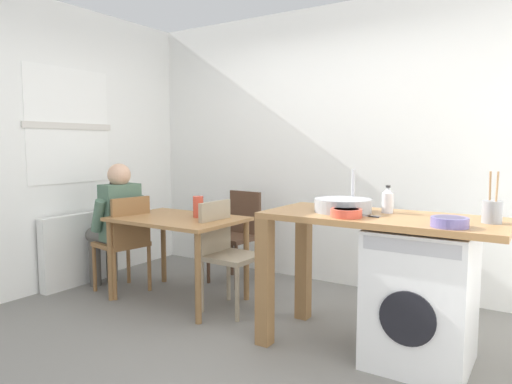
{
  "coord_description": "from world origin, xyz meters",
  "views": [
    {
      "loc": [
        1.85,
        -2.49,
        1.37
      ],
      "look_at": [
        -0.05,
        0.45,
        1.01
      ],
      "focal_mm": 32.43,
      "sensor_mm": 36.0,
      "label": 1
    }
  ],
  "objects": [
    {
      "name": "ground_plane",
      "position": [
        0.0,
        0.0,
        0.0
      ],
      "size": [
        5.46,
        5.46,
        0.0
      ],
      "primitive_type": "plane",
      "color": "slate"
    },
    {
      "name": "wall_back",
      "position": [
        0.0,
        1.75,
        1.35
      ],
      "size": [
        4.6,
        0.1,
        2.7
      ],
      "primitive_type": "cube",
      "color": "white",
      "rests_on": "ground_plane"
    },
    {
      "name": "wall_window_side",
      "position": [
        -2.15,
        0.0,
        1.35
      ],
      "size": [
        0.12,
        3.8,
        2.7
      ],
      "color": "white",
      "rests_on": "ground_plane"
    },
    {
      "name": "radiator",
      "position": [
        -2.02,
        0.3,
        0.35
      ],
      "size": [
        0.1,
        0.8,
        0.7
      ],
      "primitive_type": "cube",
      "color": "white",
      "rests_on": "ground_plane"
    },
    {
      "name": "dining_table",
      "position": [
        -0.88,
        0.48,
        0.64
      ],
      "size": [
        1.1,
        0.76,
        0.74
      ],
      "color": "#9E7042",
      "rests_on": "ground_plane"
    },
    {
      "name": "chair_person_seat",
      "position": [
        -1.43,
        0.37,
        0.51
      ],
      "size": [
        0.46,
        0.46,
        0.9
      ],
      "rotation": [
        0.0,
        0.0,
        1.39
      ],
      "color": "olive",
      "rests_on": "ground_plane"
    },
    {
      "name": "chair_opposite",
      "position": [
        -0.41,
        0.53,
        0.51
      ],
      "size": [
        0.41,
        0.41,
        0.9
      ],
      "rotation": [
        0.0,
        0.0,
        -1.59
      ],
      "color": "gray",
      "rests_on": "ground_plane"
    },
    {
      "name": "chair_spare_by_wall",
      "position": [
        -0.78,
        1.26,
        0.51
      ],
      "size": [
        0.43,
        0.43,
        0.9
      ],
      "rotation": [
        0.0,
        0.0,
        3.06
      ],
      "color": "#4C3323",
      "rests_on": "ground_plane"
    },
    {
      "name": "seated_person",
      "position": [
        -1.59,
        0.4,
        0.67
      ],
      "size": [
        0.53,
        0.53,
        1.2
      ],
      "rotation": [
        0.0,
        0.0,
        1.39
      ],
      "color": "#595651",
      "rests_on": "ground_plane"
    },
    {
      "name": "kitchen_counter",
      "position": [
        0.73,
        0.41,
        0.76
      ],
      "size": [
        1.5,
        0.68,
        0.92
      ],
      "color": "#9E7042",
      "rests_on": "ground_plane"
    },
    {
      "name": "washing_machine",
      "position": [
        1.2,
        0.4,
        0.43
      ],
      "size": [
        0.6,
        0.61,
        0.86
      ],
      "color": "white",
      "rests_on": "ground_plane"
    },
    {
      "name": "sink_basin",
      "position": [
        0.68,
        0.41,
        0.97
      ],
      "size": [
        0.38,
        0.38,
        0.09
      ],
      "primitive_type": "cylinder",
      "color": "#9EA0A5",
      "rests_on": "kitchen_counter"
    },
    {
      "name": "tap",
      "position": [
        0.68,
        0.59,
        1.06
      ],
      "size": [
        0.02,
        0.02,
        0.28
      ],
      "primitive_type": "cylinder",
      "color": "#B2B2B7",
      "rests_on": "kitchen_counter"
    },
    {
      "name": "bottle_tall_green",
      "position": [
        0.94,
        0.53,
        1.0
      ],
      "size": [
        0.08,
        0.08,
        0.18
      ],
      "color": "silver",
      "rests_on": "kitchen_counter"
    },
    {
      "name": "mixing_bowl",
      "position": [
        0.78,
        0.21,
        0.95
      ],
      "size": [
        0.19,
        0.19,
        0.05
      ],
      "color": "#D84C38",
      "rests_on": "kitchen_counter"
    },
    {
      "name": "utensil_crock",
      "position": [
        1.57,
        0.46,
        0.99
      ],
      "size": [
        0.11,
        0.11,
        0.3
      ],
      "color": "gray",
      "rests_on": "kitchen_counter"
    },
    {
      "name": "colander",
      "position": [
        1.39,
        0.19,
        0.95
      ],
      "size": [
        0.2,
        0.2,
        0.06
      ],
      "color": "slate",
      "rests_on": "kitchen_counter"
    },
    {
      "name": "vase",
      "position": [
        -0.73,
        0.58,
        0.83
      ],
      "size": [
        0.09,
        0.09,
        0.19
      ],
      "primitive_type": "cylinder",
      "color": "#D84C38",
      "rests_on": "dining_table"
    },
    {
      "name": "scissors",
      "position": [
        0.89,
        0.31,
        0.92
      ],
      "size": [
        0.15,
        0.06,
        0.01
      ],
      "color": "#B2B2B7",
      "rests_on": "kitchen_counter"
    }
  ]
}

